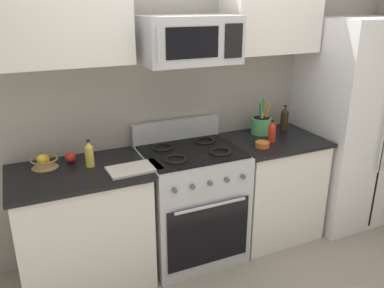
{
  "coord_description": "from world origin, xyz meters",
  "views": [
    {
      "loc": [
        -1.17,
        -1.93,
        2.03
      ],
      "look_at": [
        -0.05,
        0.55,
        1.03
      ],
      "focal_mm": 37.08,
      "sensor_mm": 36.0,
      "label": 1
    }
  ],
  "objects_px": {
    "refrigerator": "(353,123)",
    "microwave": "(189,40)",
    "range_oven": "(191,202)",
    "bottle_soy": "(284,118)",
    "bottle_hot_sauce": "(272,132)",
    "prep_bowl": "(262,144)",
    "apple_loose": "(70,157)",
    "bottle_oil": "(89,154)",
    "fruit_basket": "(44,162)",
    "cutting_board": "(134,169)",
    "utensil_crock": "(261,125)"
  },
  "relations": [
    {
      "from": "refrigerator",
      "to": "fruit_basket",
      "type": "height_order",
      "value": "refrigerator"
    },
    {
      "from": "range_oven",
      "to": "refrigerator",
      "type": "bearing_deg",
      "value": -0.6
    },
    {
      "from": "utensil_crock",
      "to": "microwave",
      "type": "bearing_deg",
      "value": -169.8
    },
    {
      "from": "range_oven",
      "to": "utensil_crock",
      "type": "distance_m",
      "value": 0.93
    },
    {
      "from": "utensil_crock",
      "to": "cutting_board",
      "type": "height_order",
      "value": "utensil_crock"
    },
    {
      "from": "utensil_crock",
      "to": "prep_bowl",
      "type": "bearing_deg",
      "value": -121.58
    },
    {
      "from": "bottle_hot_sauce",
      "to": "prep_bowl",
      "type": "bearing_deg",
      "value": -150.41
    },
    {
      "from": "apple_loose",
      "to": "utensil_crock",
      "type": "bearing_deg",
      "value": -0.5
    },
    {
      "from": "cutting_board",
      "to": "bottle_hot_sauce",
      "type": "relative_size",
      "value": 1.96
    },
    {
      "from": "refrigerator",
      "to": "microwave",
      "type": "height_order",
      "value": "microwave"
    },
    {
      "from": "apple_loose",
      "to": "cutting_board",
      "type": "relative_size",
      "value": 0.22
    },
    {
      "from": "range_oven",
      "to": "bottle_soy",
      "type": "xyz_separation_m",
      "value": [
        1.01,
        0.18,
        0.54
      ]
    },
    {
      "from": "range_oven",
      "to": "microwave",
      "type": "relative_size",
      "value": 1.58
    },
    {
      "from": "microwave",
      "to": "bottle_hot_sauce",
      "type": "relative_size",
      "value": 3.7
    },
    {
      "from": "cutting_board",
      "to": "bottle_soy",
      "type": "bearing_deg",
      "value": 12.15
    },
    {
      "from": "refrigerator",
      "to": "bottle_soy",
      "type": "relative_size",
      "value": 8.43
    },
    {
      "from": "refrigerator",
      "to": "cutting_board",
      "type": "xyz_separation_m",
      "value": [
        -2.14,
        -0.12,
        -0.02
      ]
    },
    {
      "from": "prep_bowl",
      "to": "utensil_crock",
      "type": "bearing_deg",
      "value": 58.42
    },
    {
      "from": "bottle_hot_sauce",
      "to": "prep_bowl",
      "type": "distance_m",
      "value": 0.18
    },
    {
      "from": "apple_loose",
      "to": "bottle_hot_sauce",
      "type": "height_order",
      "value": "bottle_hot_sauce"
    },
    {
      "from": "refrigerator",
      "to": "apple_loose",
      "type": "relative_size",
      "value": 23.68
    },
    {
      "from": "fruit_basket",
      "to": "bottle_hot_sauce",
      "type": "height_order",
      "value": "bottle_hot_sauce"
    },
    {
      "from": "bottle_oil",
      "to": "prep_bowl",
      "type": "xyz_separation_m",
      "value": [
        1.34,
        -0.18,
        -0.07
      ]
    },
    {
      "from": "range_oven",
      "to": "fruit_basket",
      "type": "xyz_separation_m",
      "value": [
        -1.06,
        0.16,
        0.48
      ]
    },
    {
      "from": "refrigerator",
      "to": "bottle_soy",
      "type": "distance_m",
      "value": 0.67
    },
    {
      "from": "bottle_oil",
      "to": "utensil_crock",
      "type": "bearing_deg",
      "value": 4.44
    },
    {
      "from": "range_oven",
      "to": "microwave",
      "type": "height_order",
      "value": "microwave"
    },
    {
      "from": "apple_loose",
      "to": "bottle_oil",
      "type": "xyz_separation_m",
      "value": [
        0.12,
        -0.13,
        0.05
      ]
    },
    {
      "from": "range_oven",
      "to": "fruit_basket",
      "type": "relative_size",
      "value": 5.76
    },
    {
      "from": "bottle_oil",
      "to": "bottle_soy",
      "type": "distance_m",
      "value": 1.78
    },
    {
      "from": "refrigerator",
      "to": "microwave",
      "type": "distance_m",
      "value": 1.84
    },
    {
      "from": "cutting_board",
      "to": "bottle_oil",
      "type": "relative_size",
      "value": 1.84
    },
    {
      "from": "bottle_oil",
      "to": "refrigerator",
      "type": "bearing_deg",
      "value": -1.51
    },
    {
      "from": "microwave",
      "to": "prep_bowl",
      "type": "height_order",
      "value": "microwave"
    },
    {
      "from": "microwave",
      "to": "fruit_basket",
      "type": "bearing_deg",
      "value": 172.92
    },
    {
      "from": "microwave",
      "to": "apple_loose",
      "type": "bearing_deg",
      "value": 170.33
    },
    {
      "from": "range_oven",
      "to": "refrigerator",
      "type": "height_order",
      "value": "refrigerator"
    },
    {
      "from": "bottle_oil",
      "to": "prep_bowl",
      "type": "distance_m",
      "value": 1.35
    },
    {
      "from": "microwave",
      "to": "bottle_hot_sauce",
      "type": "bearing_deg",
      "value": -6.11
    },
    {
      "from": "fruit_basket",
      "to": "cutting_board",
      "type": "relative_size",
      "value": 0.52
    },
    {
      "from": "fruit_basket",
      "to": "utensil_crock",
      "type": "bearing_deg",
      "value": 0.12
    },
    {
      "from": "bottle_soy",
      "to": "prep_bowl",
      "type": "bearing_deg",
      "value": -144.62
    },
    {
      "from": "refrigerator",
      "to": "bottle_soy",
      "type": "height_order",
      "value": "refrigerator"
    },
    {
      "from": "fruit_basket",
      "to": "apple_loose",
      "type": "height_order",
      "value": "fruit_basket"
    },
    {
      "from": "refrigerator",
      "to": "apple_loose",
      "type": "bearing_deg",
      "value": 175.57
    },
    {
      "from": "fruit_basket",
      "to": "bottle_oil",
      "type": "relative_size",
      "value": 0.95
    },
    {
      "from": "apple_loose",
      "to": "refrigerator",
      "type": "bearing_deg",
      "value": -4.43
    },
    {
      "from": "refrigerator",
      "to": "bottle_hot_sauce",
      "type": "distance_m",
      "value": 0.93
    },
    {
      "from": "refrigerator",
      "to": "prep_bowl",
      "type": "distance_m",
      "value": 1.08
    },
    {
      "from": "refrigerator",
      "to": "prep_bowl",
      "type": "relative_size",
      "value": 16.14
    }
  ]
}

